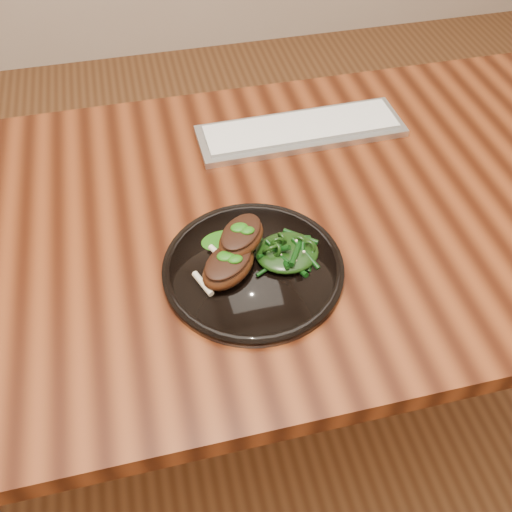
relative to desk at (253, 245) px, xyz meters
The scene contains 7 objects.
desk is the anchor object (origin of this frame).
plate 0.16m from the desk, 102.72° to the right, with size 0.29×0.29×0.02m.
lamb_chop_front 0.20m from the desk, 116.62° to the right, with size 0.12×0.12×0.05m.
lamb_chop_back 0.18m from the desk, 112.37° to the right, with size 0.11×0.11×0.04m.
herb_smear 0.14m from the desk, 132.97° to the right, with size 0.07×0.05×0.00m, color #0D4207.
greens_heap 0.17m from the desk, 78.17° to the right, with size 0.10×0.10×0.04m.
keyboard 0.27m from the desk, 53.94° to the left, with size 0.42×0.13×0.02m.
Camera 1 is at (-0.16, -0.71, 1.45)m, focal length 40.00 mm.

